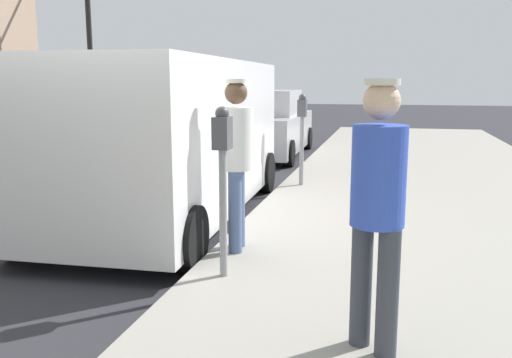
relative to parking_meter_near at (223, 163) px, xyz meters
The scene contains 9 objects.
ground_plane 1.86m from the parking_meter_near, 160.42° to the left, with size 80.00×80.00×0.00m, color #2D2D33.
sidewalk_slab 2.47m from the parking_meter_near, 12.59° to the left, with size 5.00×32.00×0.15m, color #9E998E.
parking_meter_near is the anchor object (origin of this frame).
parking_meter_far 4.52m from the parking_meter_near, 90.00° to the left, with size 0.14×0.18×1.52m.
pedestrian_in_white 0.80m from the parking_meter_near, 96.89° to the left, with size 0.34×0.36×1.75m.
pedestrian_in_blue 1.74m from the parking_meter_near, 39.38° to the right, with size 0.34×0.34×1.75m.
parked_van 2.87m from the parking_meter_near, 121.49° to the left, with size 2.27×5.26×2.15m.
parked_sedan_ahead 9.11m from the parking_meter_near, 100.24° to the left, with size 2.01×4.43×1.65m.
traffic_light_corner 13.91m from the parking_meter_near, 127.47° to the left, with size 2.48×0.42×5.20m.
Camera 1 is at (2.74, -5.02, 1.89)m, focal length 38.57 mm.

